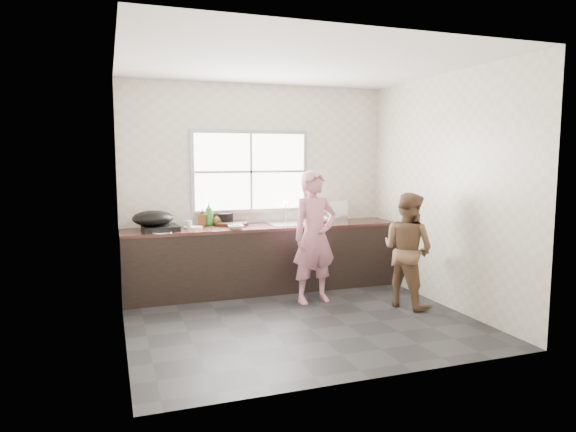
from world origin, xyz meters
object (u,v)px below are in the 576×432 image
object	(u,v)px
dish_rack	(330,211)
pot_lid_right	(165,229)
person_side	(408,250)
bottle_brown_short	(217,220)
bottle_green	(209,213)
glass_jar	(189,225)
black_pot	(225,219)
bowl_held	(310,221)
bowl_crabs	(319,220)
bottle_brown_tall	(202,218)
plate_food	(193,227)
wok	(153,218)
bowl_mince	(236,227)
cutting_board	(232,223)
woman	(315,241)
pot_lid_left	(162,232)
burner	(160,228)

from	to	relation	value
dish_rack	pot_lid_right	world-z (taller)	dish_rack
person_side	bottle_brown_short	world-z (taller)	person_side
bottle_green	glass_jar	world-z (taller)	bottle_green
black_pot	bottle_green	xyz separation A→B (m)	(-0.21, 0.00, 0.08)
pot_lid_right	bowl_held	bearing A→B (deg)	-2.63
bowl_crabs	dish_rack	distance (m)	0.21
bottle_brown_tall	bottle_brown_short	size ratio (longest dim) A/B	1.39
plate_food	bottle_brown_short	xyz separation A→B (m)	(0.33, 0.11, 0.07)
bottle_brown_short	dish_rack	bearing A→B (deg)	-5.79
bowl_held	wok	size ratio (longest dim) A/B	0.38
bowl_mince	wok	size ratio (longest dim) A/B	0.40
black_pot	pot_lid_right	xyz separation A→B (m)	(-0.79, -0.16, -0.07)
black_pot	cutting_board	bearing A→B (deg)	-38.65
person_side	dish_rack	xyz separation A→B (m)	(-0.41, 1.28, 0.34)
bottle_green	dish_rack	xyz separation A→B (m)	(1.64, -0.19, -0.01)
bowl_crabs	wok	size ratio (longest dim) A/B	0.44
black_pot	plate_food	bearing A→B (deg)	-161.22
bowl_held	plate_food	distance (m)	1.54
glass_jar	pot_lid_right	world-z (taller)	glass_jar
person_side	bottle_brown_short	xyz separation A→B (m)	(-1.95, 1.44, 0.26)
woman	bottle_brown_tall	world-z (taller)	woman
bottle_green	wok	bearing A→B (deg)	-161.23
woman	pot_lid_right	distance (m)	1.85
bottle_brown_short	wok	xyz separation A→B (m)	(-0.83, -0.21, 0.08)
bowl_mince	bowl_held	size ratio (longest dim) A/B	1.05
person_side	pot_lid_left	xyz separation A→B (m)	(-2.69, 1.03, 0.20)
glass_jar	pot_lid_left	bearing A→B (deg)	-148.09
cutting_board	burner	size ratio (longest dim) A/B	1.07
glass_jar	bowl_mince	bearing A→B (deg)	-22.22
person_side	black_pot	xyz separation A→B (m)	(-1.84, 1.47, 0.27)
pot_lid_right	pot_lid_left	bearing A→B (deg)	-102.46
bowl_held	woman	bearing A→B (deg)	-107.52
plate_food	pot_lid_right	distance (m)	0.35
cutting_board	black_pot	size ratio (longest dim) A/B	2.03
plate_food	bottle_green	distance (m)	0.31
pot_lid_left	pot_lid_right	bearing A→B (deg)	77.54
bowl_mince	pot_lid_left	distance (m)	0.89
cutting_board	glass_jar	world-z (taller)	glass_jar
bowl_mince	plate_food	world-z (taller)	bowl_mince
bottle_brown_short	burner	bearing A→B (deg)	-163.59
plate_food	pot_lid_right	world-z (taller)	plate_food
black_pot	bottle_brown_short	world-z (taller)	black_pot
plate_food	dish_rack	world-z (taller)	dish_rack
bowl_crabs	burner	bearing A→B (deg)	-178.68
bowl_mince	wok	distance (m)	1.00
plate_food	wok	distance (m)	0.53
pot_lid_left	pot_lid_right	world-z (taller)	pot_lid_right
bottle_green	plate_food	bearing A→B (deg)	-146.75
person_side	burner	bearing A→B (deg)	42.15
woman	pot_lid_right	world-z (taller)	woman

